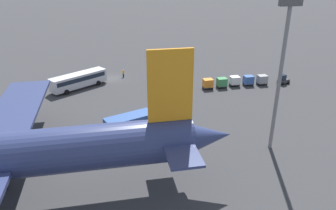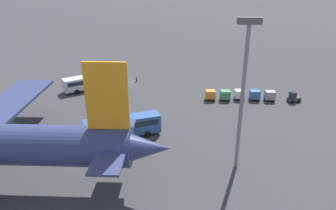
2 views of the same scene
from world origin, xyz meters
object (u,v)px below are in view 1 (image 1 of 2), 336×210
object	(u,v)px
cargo_cart_blue	(248,80)
cargo_cart_green	(222,82)
cargo_cart_grey	(262,79)
shuttle_bus_far	(144,120)
cargo_cart_white	(235,80)
cargo_cart_orange	(208,83)
shuttle_bus_near	(79,79)
worker_person	(123,73)
baggage_tug	(283,80)

from	to	relation	value
cargo_cart_blue	cargo_cart_green	bearing A→B (deg)	2.99
cargo_cart_grey	shuttle_bus_far	bearing A→B (deg)	30.95
cargo_cart_white	cargo_cart_orange	xyz separation A→B (m)	(6.01, 0.53, 0.00)
shuttle_bus_near	cargo_cart_blue	distance (m)	35.37
worker_person	cargo_cart_blue	distance (m)	27.60
baggage_tug	cargo_cart_orange	world-z (taller)	baggage_tug
cargo_cart_white	cargo_cart_orange	world-z (taller)	same
cargo_cart_green	shuttle_bus_near	bearing A→B (deg)	-10.68
shuttle_bus_far	cargo_cart_orange	distance (m)	22.22
shuttle_bus_far	cargo_cart_blue	distance (m)	29.32
shuttle_bus_far	cargo_cart_green	xyz separation A→B (m)	(-18.19, -16.21, -0.83)
cargo_cart_green	cargo_cart_orange	world-z (taller)	same
cargo_cart_green	cargo_cart_orange	size ratio (longest dim) A/B	1.00
shuttle_bus_near	cargo_cart_white	size ratio (longest dim) A/B	5.54
shuttle_bus_far	baggage_tug	world-z (taller)	shuttle_bus_far
baggage_tug	cargo_cart_orange	xyz separation A→B (m)	(16.65, -0.31, 0.25)
shuttle_bus_near	baggage_tug	size ratio (longest dim) A/B	4.27
shuttle_bus_near	cargo_cart_orange	bearing A→B (deg)	133.89
cargo_cart_blue	cargo_cart_green	distance (m)	6.02
shuttle_bus_far	cargo_cart_green	size ratio (longest dim) A/B	5.92
cargo_cart_blue	worker_person	bearing A→B (deg)	-22.17
worker_person	shuttle_bus_far	bearing A→B (deg)	92.88
cargo_cart_grey	worker_person	bearing A→B (deg)	-20.41
cargo_cart_blue	cargo_cart_green	xyz separation A→B (m)	(6.01, 0.31, 0.00)
baggage_tug	cargo_cart_orange	bearing A→B (deg)	-17.67
cargo_cart_grey	cargo_cart_blue	world-z (taller)	same
shuttle_bus_near	baggage_tug	bearing A→B (deg)	138.06
cargo_cart_white	cargo_cart_green	xyz separation A→B (m)	(3.00, 0.51, 0.00)
shuttle_bus_near	cargo_cart_grey	world-z (taller)	shuttle_bus_near
baggage_tug	cargo_cart_green	world-z (taller)	baggage_tug
baggage_tug	cargo_cart_white	xyz separation A→B (m)	(10.64, -0.84, 0.25)
cargo_cart_grey	cargo_cart_blue	size ratio (longest dim) A/B	1.00
baggage_tug	cargo_cart_blue	world-z (taller)	baggage_tug
cargo_cart_blue	cargo_cart_orange	distance (m)	9.02
shuttle_bus_near	cargo_cart_orange	world-z (taller)	shuttle_bus_near
worker_person	cargo_cart_white	size ratio (longest dim) A/B	0.84
baggage_tug	worker_person	bearing A→B (deg)	-35.02
shuttle_bus_near	cargo_cart_orange	distance (m)	26.55
shuttle_bus_near	cargo_cart_white	bearing A→B (deg)	137.00
shuttle_bus_near	shuttle_bus_far	bearing A→B (deg)	82.24
shuttle_bus_near	cargo_cart_white	xyz separation A→B (m)	(-31.98, 4.95, -0.66)
shuttle_bus_near	cargo_cart_white	world-z (taller)	shuttle_bus_near
shuttle_bus_near	cargo_cart_blue	world-z (taller)	shuttle_bus_near
worker_person	cargo_cart_orange	world-z (taller)	cargo_cart_orange
worker_person	cargo_cart_white	xyz separation A→B (m)	(-22.55, 10.22, 0.32)
cargo_cart_blue	cargo_cart_orange	world-z (taller)	same
shuttle_bus_far	cargo_cart_white	bearing A→B (deg)	-162.58
cargo_cart_white	cargo_cart_green	distance (m)	3.05
worker_person	cargo_cart_orange	bearing A→B (deg)	147.00
shuttle_bus_far	cargo_cart_grey	world-z (taller)	shuttle_bus_far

